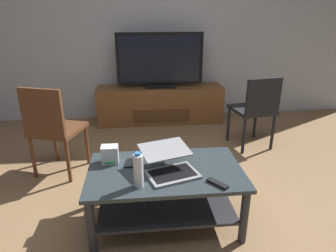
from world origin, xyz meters
name	(u,v)px	position (x,y,z in m)	size (l,w,h in m)	color
ground_plane	(180,218)	(0.00, 0.00, 0.00)	(7.68, 7.68, 0.00)	olive
back_wall	(156,22)	(0.00, 2.57, 1.40)	(6.40, 0.12, 2.80)	silver
coffee_table	(165,186)	(-0.12, -0.01, 0.32)	(1.14, 0.67, 0.46)	#2D383D
media_cabinet	(160,104)	(0.02, 2.25, 0.26)	(1.80, 0.43, 0.53)	brown
television	(160,61)	(0.02, 2.22, 0.89)	(1.20, 0.20, 0.76)	black
dining_chair	(256,108)	(1.05, 1.23, 0.50)	(0.51, 0.51, 0.87)	black
side_chair	(52,126)	(-1.13, 0.82, 0.52)	(0.56, 0.56, 0.92)	#59331E
laptop	(169,164)	(-0.09, -0.04, 0.52)	(0.45, 0.48, 0.17)	gray
router_box	(110,154)	(-0.53, 0.15, 0.53)	(0.13, 0.10, 0.14)	silver
water_bottle_near	(138,171)	(-0.32, -0.21, 0.58)	(0.07, 0.07, 0.25)	silver
cell_phone	(130,163)	(-0.38, 0.11, 0.46)	(0.07, 0.14, 0.01)	black
tv_remote	(217,183)	(0.21, -0.25, 0.47)	(0.04, 0.16, 0.02)	black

